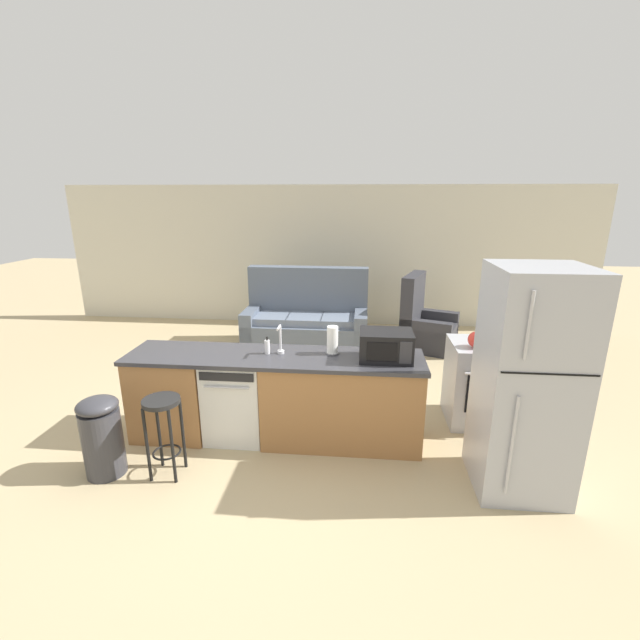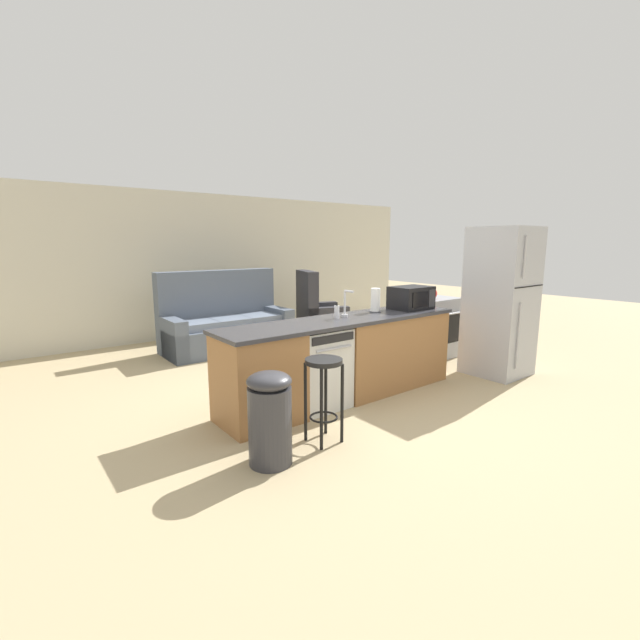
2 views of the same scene
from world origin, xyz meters
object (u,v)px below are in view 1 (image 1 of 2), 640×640
Objects in this scene: paper_towel_roll at (332,341)px; couch at (307,321)px; stove_range at (484,383)px; armchair at (423,326)px; refrigerator at (527,383)px; microwave at (386,345)px; bar_stool at (163,420)px; soap_bottle at (267,347)px; kettle at (476,340)px; trash_bin at (102,436)px; dishwasher at (237,398)px.

couch is at bearing 102.35° from paper_towel_roll.
stove_range is 2.41m from armchair.
refrigerator is at bearing -56.99° from couch.
microwave is 0.68× the size of bar_stool.
refrigerator is 0.95× the size of couch.
soap_bottle is at bearing 165.41° from refrigerator.
refrigerator is at bearing -80.34° from kettle.
bar_stool is (-0.77, -0.75, -0.44)m from soap_bottle.
paper_towel_roll is at bearing 168.86° from microwave.
kettle is at bearing -142.84° from stove_range.
bar_stool is at bearing -177.04° from refrigerator.
paper_towel_roll is at bearing -114.80° from armchair.
bar_stool is 1.00× the size of trash_bin.
couch is (0.35, 2.91, -0.03)m from dishwasher.
trash_bin is at bearing -176.87° from refrigerator.
refrigerator is 0.99m from kettle.
paper_towel_roll is 0.65m from soap_bottle.
bar_stool is (-0.45, -0.71, 0.11)m from dishwasher.
bar_stool is (-1.93, -0.71, -0.50)m from microwave.
couch is at bearing 77.49° from bar_stool.
soap_bottle is (-2.27, 0.59, 0.02)m from refrigerator.
kettle reaches higher than bar_stool.
armchair is at bearing 65.20° from paper_towel_roll.
stove_range reaches higher than dishwasher.
couch is at bearing 69.54° from trash_bin.
dishwasher is at bearing -174.09° from paper_towel_roll.
couch is 1.67× the size of armchair.
couch is (-1.13, 2.91, -0.65)m from microwave.
paper_towel_roll is at bearing 158.27° from refrigerator.
soap_bottle is (-1.16, 0.04, -0.07)m from microwave.
soap_bottle is (0.33, 0.04, 0.55)m from dishwasher.
kettle is (-0.17, -0.13, 0.53)m from stove_range.
dishwasher is 0.84m from bar_stool.
armchair is at bearing 53.19° from bar_stool.
stove_range is at bearing 19.75° from trash_bin.
kettle is (0.95, 0.42, -0.05)m from microwave.
bar_stool is (-3.05, -1.26, 0.08)m from stove_range.
bar_stool is at bearing -102.51° from couch.
dishwasher is at bearing 36.52° from trash_bin.
microwave is 2.84× the size of soap_bottle.
kettle is (1.47, 0.32, -0.05)m from paper_towel_roll.
dishwasher is 1.61m from microwave.
couch reaches higher than trash_bin.
armchair reaches higher than paper_towel_roll.
refrigerator is 6.76× the size of paper_towel_roll.
stove_range is (2.60, 0.55, 0.03)m from dishwasher.
kettle is at bearing 18.77° from trash_bin.
paper_towel_roll is 0.38× the size of trash_bin.
couch is at bearing 133.59° from stove_range.
trash_bin is at bearing -163.35° from microwave.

